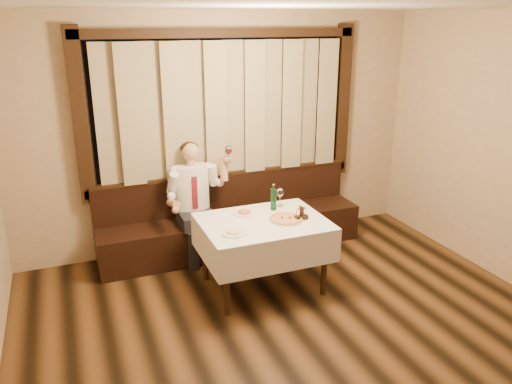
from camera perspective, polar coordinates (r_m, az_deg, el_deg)
name	(u,v)px	position (r m, az deg, el deg)	size (l,w,h in m)	color
room	(297,169)	(4.20, 4.66, 2.60)	(5.01, 6.01, 2.81)	black
banquette	(231,225)	(6.13, -2.84, -3.76)	(3.20, 0.61, 0.94)	black
dining_table	(263,230)	(5.12, 0.83, -4.38)	(1.27, 0.97, 0.76)	black
pizza	(286,219)	(5.08, 3.43, -3.10)	(0.35, 0.35, 0.04)	white
pasta_red	(244,211)	(5.24, -1.35, -2.17)	(0.23, 0.23, 0.08)	white
pasta_cream	(234,231)	(4.76, -2.56, -4.42)	(0.24, 0.24, 0.08)	white
green_bottle	(274,199)	(5.32, 2.02, -0.80)	(0.06, 0.06, 0.29)	#104E23
table_wine_glass	(280,193)	(5.41, 2.77, -0.16)	(0.08, 0.08, 0.21)	white
cruet_caddy	(301,215)	(5.10, 5.20, -2.62)	(0.14, 0.08, 0.14)	black
seated_man	(194,193)	(5.75, -7.07, -0.13)	(0.76, 0.57, 1.39)	black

